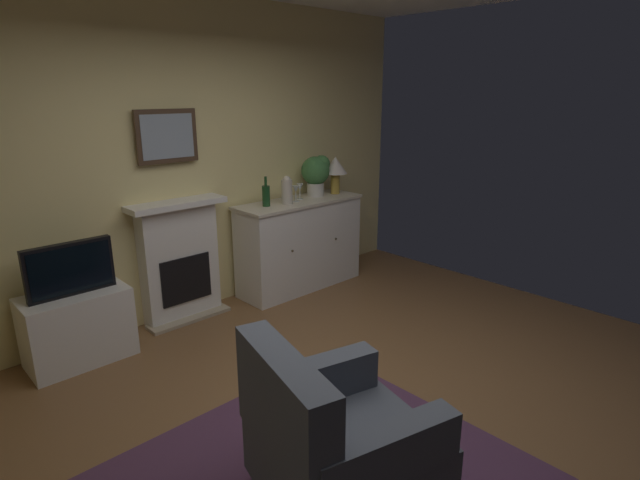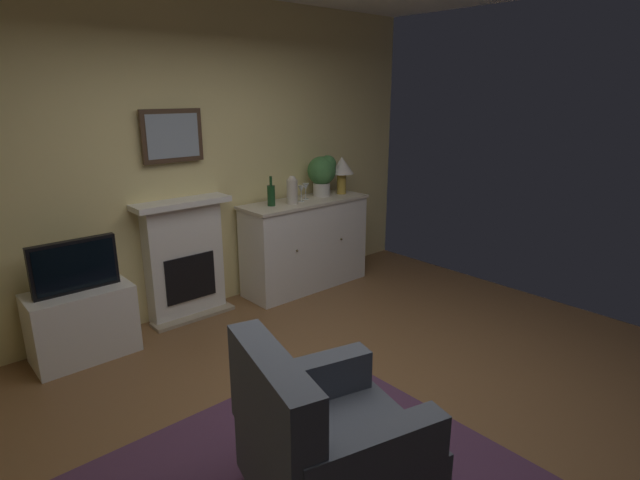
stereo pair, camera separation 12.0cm
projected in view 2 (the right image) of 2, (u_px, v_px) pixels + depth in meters
name	position (u px, v px, depth m)	size (l,w,h in m)	color
ground_plane	(353.00, 414.00, 3.34)	(5.53, 4.42, 0.10)	brown
wall_rear	(183.00, 161.00, 4.48)	(5.53, 0.06, 2.84)	#EAD68C
fireplace_unit	(185.00, 259.00, 4.56)	(0.87, 0.30, 1.10)	white
framed_picture	(172.00, 136.00, 4.28)	(0.55, 0.04, 0.45)	#473323
sideboard_cabinet	(305.00, 244.00, 5.28)	(1.40, 0.49, 0.94)	white
table_lamp	(342.00, 168.00, 5.39)	(0.26, 0.26, 0.40)	#B79338
wine_bottle	(271.00, 195.00, 4.86)	(0.08, 0.08, 0.29)	#193F1E
wine_glass_left	(301.00, 190.00, 5.05)	(0.07, 0.07, 0.16)	silver
wine_glass_center	(306.00, 188.00, 5.16)	(0.07, 0.07, 0.16)	silver
vase_decorative	(292.00, 190.00, 4.94)	(0.11, 0.11, 0.28)	beige
tv_cabinet	(82.00, 323.00, 3.90)	(0.75, 0.42, 0.56)	white
tv_set	(75.00, 266.00, 3.75)	(0.62, 0.07, 0.40)	black
potted_plant_small	(323.00, 172.00, 5.28)	(0.30, 0.30, 0.43)	beige
armchair	(325.00, 443.00, 2.42)	(0.97, 0.94, 0.92)	#474C56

